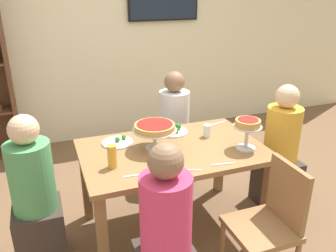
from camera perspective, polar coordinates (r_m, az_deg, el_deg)
ground_plane at (r=3.09m, az=0.68°, el=-16.16°), size 12.00×12.00×0.00m
rear_partition at (r=4.57m, az=-9.58°, el=15.38°), size 8.00×0.12×2.80m
dining_table at (r=2.74m, az=0.73°, el=-5.59°), size 1.40×0.89×0.74m
diner_far_right at (r=3.56m, az=1.01°, el=-1.47°), size 0.34×0.34×1.15m
diner_near_left at (r=2.16m, az=-0.34°, el=-18.94°), size 0.34×0.34×1.15m
diner_head_east at (r=3.28m, az=17.78°, el=-4.70°), size 0.34×0.34×1.15m
diner_head_west at (r=2.68m, az=-20.82°, el=-11.62°), size 0.34×0.34×1.15m
chair_near_right at (r=2.46m, az=16.41°, el=-14.46°), size 0.40×0.40×0.87m
deep_dish_pizza_stand at (r=2.63m, az=-2.19°, el=-0.41°), size 0.34×0.34×0.21m
personal_pizza_stand at (r=2.69m, az=12.89°, el=-0.10°), size 0.22×0.22×0.24m
salad_plate_near_diner at (r=2.97m, az=0.92°, el=-0.73°), size 0.26×0.26×0.07m
salad_plate_far_diner at (r=2.81m, az=-8.20°, el=-2.62°), size 0.25×0.25×0.05m
beer_glass_amber_tall at (r=2.42m, az=-9.13°, el=-4.95°), size 0.06×0.06×0.17m
water_glass_clear_near at (r=2.90m, az=6.42°, el=-0.77°), size 0.06×0.06×0.10m
cutlery_fork_near at (r=3.21m, az=8.19°, el=0.46°), size 0.18×0.06×0.00m
cutlery_knife_near at (r=2.39m, az=3.36°, el=-7.20°), size 0.17×0.08×0.00m
cutlery_fork_far at (r=2.34m, az=-5.08°, el=-8.01°), size 0.18×0.03×0.00m
cutlery_knife_far at (r=2.50m, az=9.01°, el=-6.16°), size 0.18×0.04×0.00m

